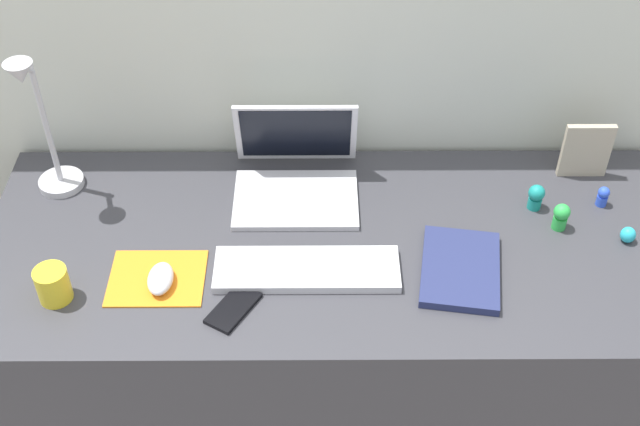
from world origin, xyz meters
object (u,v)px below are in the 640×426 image
object	(u,v)px
cell_phone	(233,308)
desk_lamp	(43,130)
picture_frame	(586,151)
toy_figurine_teal	(536,196)
coffee_mug	(53,285)
keyboard	(307,269)
toy_figurine_blue	(603,196)
laptop	(296,170)
notebook_pad	(460,269)
toy_figurine_cyan	(628,236)
mouse	(160,279)
toy_figurine_green	(561,216)

from	to	relation	value
cell_phone	desk_lamp	distance (m)	0.63
picture_frame	toy_figurine_teal	xyz separation A→B (m)	(-0.14, -0.13, -0.04)
cell_phone	coffee_mug	xyz separation A→B (m)	(-0.38, 0.04, 0.04)
desk_lamp	picture_frame	world-z (taller)	desk_lamp
keyboard	toy_figurine_blue	world-z (taller)	toy_figurine_blue
toy_figurine_teal	laptop	bearing A→B (deg)	171.90
desk_lamp	coffee_mug	bearing A→B (deg)	-78.20
keyboard	toy_figurine_teal	world-z (taller)	toy_figurine_teal
notebook_pad	toy_figurine_blue	bearing A→B (deg)	40.27
toy_figurine_cyan	mouse	bearing A→B (deg)	-172.93
coffee_mug	toy_figurine_teal	bearing A→B (deg)	14.81
toy_figurine_green	toy_figurine_teal	world-z (taller)	toy_figurine_green
desk_lamp	mouse	bearing A→B (deg)	-46.94
laptop	toy_figurine_blue	distance (m)	0.74
desk_lamp	toy_figurine_green	xyz separation A→B (m)	(1.20, -0.13, -0.15)
laptop	toy_figurine_green	xyz separation A→B (m)	(0.62, -0.15, -0.02)
laptop	notebook_pad	xyz separation A→B (m)	(0.37, -0.30, -0.04)
picture_frame	toy_figurine_cyan	bearing A→B (deg)	-78.66
coffee_mug	toy_figurine_teal	xyz separation A→B (m)	(1.08, 0.29, -0.00)
mouse	toy_figurine_blue	xyz separation A→B (m)	(1.03, 0.26, 0.01)
cell_phone	toy_figurine_blue	world-z (taller)	toy_figurine_blue
keyboard	desk_lamp	xyz separation A→B (m)	(-0.61, 0.28, 0.18)
cell_phone	desk_lamp	xyz separation A→B (m)	(-0.46, 0.39, 0.18)
desk_lamp	toy_figurine_blue	distance (m)	1.33
cell_phone	toy_figurine_blue	bearing A→B (deg)	52.35
toy_figurine_green	toy_figurine_teal	distance (m)	0.08
picture_frame	coffee_mug	size ratio (longest dim) A/B	1.87
picture_frame	toy_figurine_teal	size ratio (longest dim) A/B	2.27
desk_lamp	laptop	bearing A→B (deg)	1.88
keyboard	toy_figurine_teal	size ratio (longest dim) A/B	6.20
desk_lamp	notebook_pad	bearing A→B (deg)	-16.31
keyboard	desk_lamp	distance (m)	0.70
mouse	cell_phone	distance (m)	0.18
mouse	coffee_mug	size ratio (longest dim) A/B	1.20
keyboard	notebook_pad	world-z (taller)	same
cell_phone	toy_figurine_cyan	distance (m)	0.92
mouse	coffee_mug	distance (m)	0.22
notebook_pad	toy_figurine_green	xyz separation A→B (m)	(0.25, 0.14, 0.03)
toy_figurine_blue	toy_figurine_cyan	xyz separation A→B (m)	(0.03, -0.13, -0.01)
mouse	cell_phone	xyz separation A→B (m)	(0.16, -0.07, -0.02)
picture_frame	toy_figurine_teal	distance (m)	0.19
toy_figurine_blue	toy_figurine_green	size ratio (longest dim) A/B	0.77
picture_frame	toy_figurine_green	xyz separation A→B (m)	(-0.10, -0.20, -0.04)
mouse	picture_frame	size ratio (longest dim) A/B	0.64
desk_lamp	toy_figurine_teal	world-z (taller)	desk_lamp
notebook_pad	toy_figurine_teal	size ratio (longest dim) A/B	3.63
laptop	picture_frame	world-z (taller)	laptop
coffee_mug	toy_figurine_green	world-z (taller)	coffee_mug
keyboard	mouse	world-z (taller)	mouse
cell_phone	keyboard	bearing A→B (deg)	66.15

